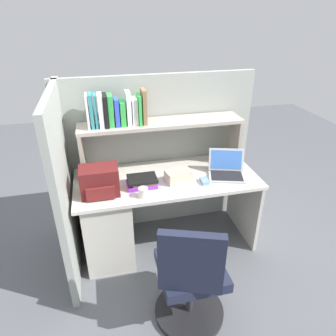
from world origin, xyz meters
The scene contains 13 objects.
ground_plane centered at (0.00, 0.00, 0.00)m, with size 8.00×8.00×0.00m, color #595B60.
desk centered at (-0.39, 0.00, 0.40)m, with size 1.60×0.70×0.73m.
cubicle_partition_rear centered at (0.00, 0.38, 0.78)m, with size 1.84×0.05×1.55m, color #939991.
cubicle_partition_left centered at (-0.85, -0.05, 0.78)m, with size 0.05×1.06×1.55m, color #939991.
overhead_hutch centered at (0.00, 0.20, 1.08)m, with size 1.44×0.28×0.45m.
reference_books_on_shelf centered at (-0.38, 0.20, 1.31)m, with size 0.49×0.18×0.29m.
laptop centered at (0.52, -0.08, 0.78)m, with size 0.37×0.34×0.22m.
backpack centered at (-0.57, -0.13, 0.84)m, with size 0.30×0.23×0.23m.
computer_mouse centered at (0.29, -0.16, 0.75)m, with size 0.06×0.10×0.03m, color #7299C6.
paper_cup centered at (-0.25, -0.26, 0.77)m, with size 0.08×0.08×0.08m, color white.
tissue_box centered at (0.08, -0.08, 0.78)m, with size 0.22×0.12×0.10m, color #BFB299.
desk_book_stack centered at (-0.23, -0.09, 0.77)m, with size 0.25×0.19×0.07m.
office_chair centered at (-0.03, -0.87, 0.39)m, with size 0.53×0.54×0.93m.
Camera 1 is at (-0.53, -2.30, 2.07)m, focal length 32.91 mm.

